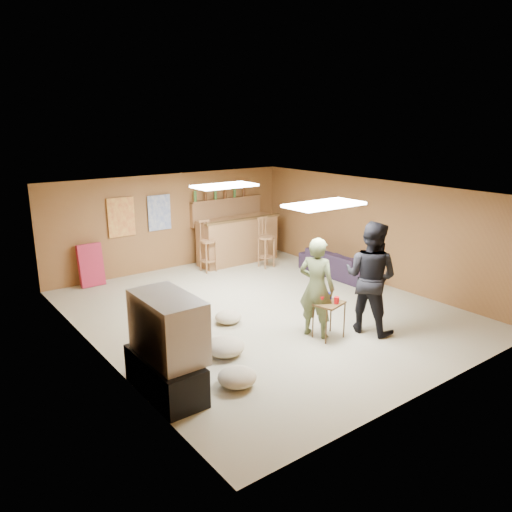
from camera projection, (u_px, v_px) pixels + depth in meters
ground at (263, 311)px, 9.15m from camera, size 7.00×7.00×0.00m
ceiling at (263, 191)px, 8.57m from camera, size 6.00×7.00×0.02m
wall_back at (171, 222)px, 11.56m from camera, size 6.00×0.02×2.20m
wall_front at (435, 312)px, 6.16m from camera, size 6.00×0.02×2.20m
wall_left at (97, 286)px, 7.13m from camera, size 0.02×7.00×2.20m
wall_right at (374, 231)px, 10.59m from camera, size 0.02×7.00×2.20m
tv_stand at (165, 375)px, 6.36m from camera, size 0.55×1.30×0.50m
dvd_box at (181, 377)px, 6.51m from camera, size 0.35×0.50×0.08m
tv_body at (168, 326)px, 6.22m from camera, size 0.60×1.10×0.80m
tv_screen at (190, 321)px, 6.40m from camera, size 0.02×0.95×0.65m
bar_counter at (238, 240)px, 12.15m from camera, size 2.00×0.60×1.10m
bar_lip at (243, 219)px, 11.81m from camera, size 2.10×0.12×0.05m
bar_shelf at (227, 199)px, 12.24m from camera, size 2.00×0.18×0.05m
bar_backing at (227, 211)px, 12.34m from camera, size 2.00×0.14×0.60m
poster_left at (121, 217)px, 10.77m from camera, size 0.60×0.03×0.85m
poster_right at (159, 213)px, 11.29m from camera, size 0.55×0.03×0.80m
folding_chair_stack at (91, 265)px, 10.42m from camera, size 0.50×0.26×0.91m
ceiling_panel_front at (324, 205)px, 7.42m from camera, size 1.20×0.60×0.04m
ceiling_panel_back at (225, 186)px, 9.50m from camera, size 1.20×0.60×0.04m
person_olive at (317, 288)px, 7.91m from camera, size 0.60×0.70×1.63m
person_black at (370, 277)px, 8.07m from camera, size 0.93×1.06×1.85m
sofa at (338, 263)px, 11.18m from camera, size 0.74×1.88×0.55m
tray_table at (329, 320)px, 7.96m from camera, size 0.54×0.47×0.59m
cup_red_near at (322, 300)px, 7.84m from camera, size 0.11×0.11×0.12m
cup_red_far at (337, 300)px, 7.83m from camera, size 0.10×0.10×0.11m
cup_blue at (330, 296)px, 8.03m from camera, size 0.10×0.10×0.11m
bar_stool_left at (208, 249)px, 11.39m from camera, size 0.42×0.42×1.08m
bar_stool_right at (266, 244)px, 11.71m from camera, size 0.44×0.44×1.13m
cushion_near_tv at (225, 346)px, 7.42m from camera, size 0.65×0.65×0.26m
cushion_mid at (228, 317)px, 8.59m from camera, size 0.49×0.49×0.21m
cushion_far at (237, 377)px, 6.57m from camera, size 0.59×0.59×0.23m
bottle_row at (220, 194)px, 12.07m from camera, size 1.48×0.08×0.26m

